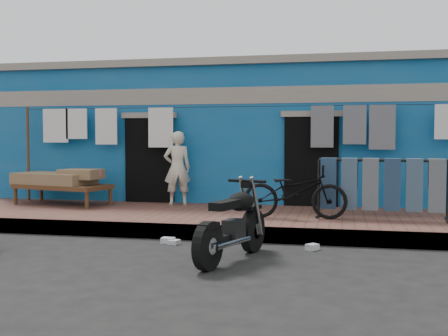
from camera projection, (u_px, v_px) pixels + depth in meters
ground at (192, 262)px, 7.48m from camera, size 80.00×80.00×0.00m
sidewalk at (235, 220)px, 10.40m from camera, size 28.00×3.00×0.25m
curb at (218, 233)px, 8.99m from camera, size 28.00×0.10×0.25m
building at (265, 137)px, 14.21m from camera, size 12.20×5.20×3.36m
clothesline at (229, 131)px, 11.61m from camera, size 10.06×0.06×2.10m
seated_person at (177, 168)px, 11.79m from camera, size 0.66×0.56×1.55m
bicycle at (295, 185)px, 9.74m from camera, size 1.82×0.73×1.16m
motorcycle at (232, 221)px, 7.52m from camera, size 1.45×1.95×1.06m
charpoy at (63, 187)px, 11.83m from camera, size 2.58×1.95×0.72m
jeans_rack at (381, 188)px, 9.69m from camera, size 2.33×0.78×1.09m
litter_a at (168, 240)px, 8.80m from camera, size 0.21×0.17×0.09m
litter_b at (312, 247)px, 8.27m from camera, size 0.21×0.22×0.09m
litter_c at (174, 242)px, 8.71m from camera, size 0.17×0.20×0.07m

